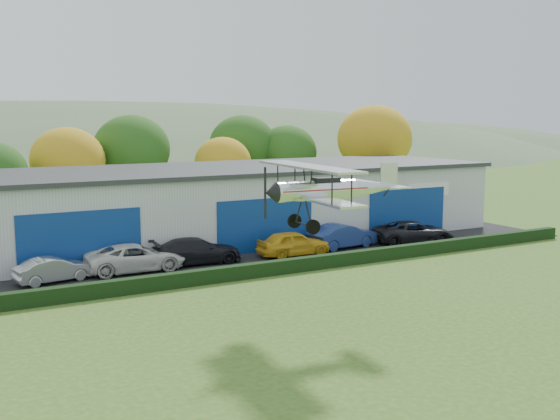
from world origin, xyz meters
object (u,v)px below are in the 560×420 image
hangar (228,202)px  car_2 (136,258)px  biplane (328,188)px  car_5 (343,236)px  car_6 (414,232)px  car_4 (294,243)px  car_3 (197,251)px  car_1 (54,269)px

hangar → car_2: hangar is taller
car_2 → biplane: bearing=-159.7°
hangar → biplane: biplane is taller
car_2 → biplane: 14.93m
car_5 → car_6: bearing=-108.4°
car_4 → car_5: size_ratio=0.94×
car_5 → car_3: bearing=80.9°
car_2 → car_3: same height
car_3 → car_4: (6.32, -0.88, 0.02)m
car_1 → car_6: bearing=-102.3°
car_2 → car_5: car_5 is taller
car_4 → car_6: car_4 is taller
car_5 → car_4: bearing=90.2°
car_3 → car_6: bearing=-91.1°
car_1 → car_3: bearing=-97.2°
car_5 → car_6: car_5 is taller
car_2 → car_5: size_ratio=1.13×
car_5 → biplane: bearing=135.7°
car_6 → biplane: biplane is taller
hangar → car_2: size_ratio=7.09×
car_2 → car_5: 14.35m
hangar → car_2: 11.86m
car_1 → car_4: (14.76, -0.44, 0.13)m
hangar → car_5: (5.15, -7.48, -1.77)m
car_1 → car_6: (24.34, -0.95, 0.10)m
car_2 → car_6: (19.73, -1.28, -0.01)m
car_6 → car_2: bearing=102.8°
car_4 → car_5: bearing=-80.3°
car_1 → biplane: 16.69m
car_2 → car_3: 3.83m
car_1 → car_4: car_4 is taller
car_3 → car_5: bearing=-87.9°
car_1 → car_2: bearing=-96.0°
car_4 → car_6: bearing=-90.8°
car_4 → car_6: (9.58, -0.50, -0.02)m
car_1 → car_6: size_ratio=0.73×
hangar → car_1: bearing=-151.2°
car_3 → car_6: size_ratio=0.97×
hangar → car_1: (-13.82, -7.59, -1.92)m
hangar → biplane: bearing=-102.8°
car_4 → car_1: bearing=90.4°
car_2 → biplane: (4.52, -13.29, 5.10)m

